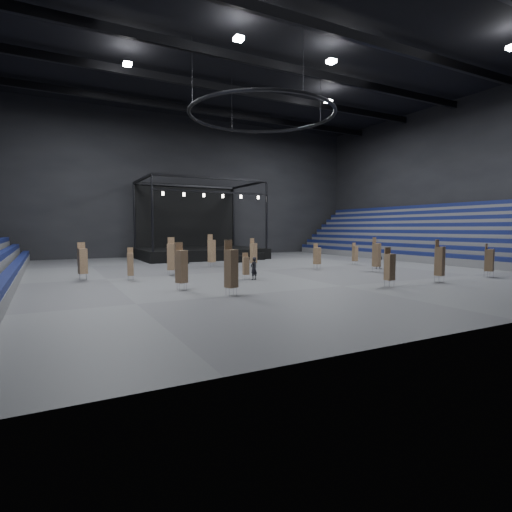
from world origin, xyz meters
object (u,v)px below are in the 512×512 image
chair_stack_6 (376,254)px  chair_stack_9 (212,250)px  chair_stack_3 (489,260)px  chair_stack_1 (130,264)px  flight_case_mid (241,259)px  chair_stack_12 (82,260)px  man_center (254,268)px  chair_stack_2 (355,253)px  chair_stack_5 (246,265)px  flight_case_left (182,259)px  crew_member (378,259)px  flight_case_right (259,256)px  chair_stack_4 (231,268)px  chair_stack_11 (440,260)px  chair_stack_10 (390,266)px  chair_stack_7 (181,266)px  stage (197,246)px  chair_stack_8 (253,253)px  chair_stack_0 (317,255)px  chair_stack_13 (171,256)px

chair_stack_6 → chair_stack_9: chair_stack_9 is taller
chair_stack_3 → chair_stack_1: bearing=134.2°
flight_case_mid → chair_stack_12: bearing=-153.7°
man_center → chair_stack_1: bearing=-47.6°
chair_stack_2 → chair_stack_9: size_ratio=0.72×
chair_stack_5 → chair_stack_9: (1.19, 9.51, 0.54)m
flight_case_mid → flight_case_left: bearing=169.2°
chair_stack_12 → crew_member: size_ratio=1.57×
chair_stack_12 → crew_member: (23.76, -3.80, -0.53)m
flight_case_right → chair_stack_4: bearing=-121.9°
chair_stack_11 → man_center: (-10.40, 6.80, -0.65)m
chair_stack_6 → chair_stack_11: size_ratio=1.00×
flight_case_mid → chair_stack_2: size_ratio=0.49×
chair_stack_10 → chair_stack_7: bearing=159.0°
chair_stack_5 → chair_stack_3: bearing=-12.1°
stage → chair_stack_4: (-7.58, -26.73, 0.06)m
chair_stack_11 → man_center: size_ratio=1.79×
flight_case_right → chair_stack_4: size_ratio=0.40×
flight_case_right → chair_stack_11: size_ratio=0.42×
flight_case_right → chair_stack_8: (-4.69, -7.57, 0.97)m
chair_stack_6 → chair_stack_10: 8.49m
flight_case_right → chair_stack_2: chair_stack_2 is taller
chair_stack_7 → chair_stack_10: (11.71, -4.55, -0.17)m
chair_stack_4 → chair_stack_12: chair_stack_4 is taller
chair_stack_0 → flight_case_left: bearing=127.1°
chair_stack_1 → chair_stack_9: (8.42, 6.28, 0.38)m
chair_stack_10 → chair_stack_13: chair_stack_13 is taller
chair_stack_8 → chair_stack_4: bearing=-138.0°
flight_case_mid → chair_stack_7: size_ratio=0.38×
flight_case_mid → chair_stack_11: chair_stack_11 is taller
chair_stack_10 → chair_stack_12: bearing=143.7°
chair_stack_4 → chair_stack_8: size_ratio=1.11×
chair_stack_6 → chair_stack_11: 6.61m
flight_case_left → chair_stack_7: (-5.16, -16.57, 0.98)m
chair_stack_5 → chair_stack_7: bearing=-142.4°
flight_case_right → chair_stack_10: size_ratio=0.49×
flight_case_right → chair_stack_4: 24.17m
chair_stack_12 → chair_stack_2: bearing=-11.5°
chair_stack_4 → man_center: 6.76m
stage → flight_case_left: (-4.18, -7.11, -1.00)m
chair_stack_5 → chair_stack_13: size_ratio=0.65×
flight_case_left → chair_stack_5: 13.94m
man_center → chair_stack_10: bearing=108.2°
chair_stack_3 → chair_stack_5: 17.76m
chair_stack_5 → crew_member: bearing=16.7°
chair_stack_3 → flight_case_left: bearing=106.2°
crew_member → flight_case_right: bearing=2.2°
chair_stack_0 → chair_stack_4: chair_stack_4 is taller
chair_stack_8 → man_center: 8.60m
chair_stack_2 → chair_stack_11: (-3.72, -12.37, 0.32)m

